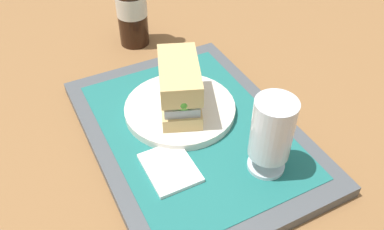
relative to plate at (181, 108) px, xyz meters
name	(u,v)px	position (x,y,z in m)	size (l,w,h in m)	color
ground_plane	(192,137)	(0.05, 0.00, -0.03)	(3.00, 3.00, 0.00)	olive
tray	(192,133)	(0.05, 0.00, -0.02)	(0.44, 0.32, 0.02)	#4C5156
placemat	(192,128)	(0.05, 0.00, -0.01)	(0.38, 0.27, 0.00)	#1E6B66
plate	(181,108)	(0.00, 0.00, 0.00)	(0.19, 0.19, 0.01)	silver
sandwich	(181,86)	(0.00, 0.00, 0.05)	(0.14, 0.11, 0.08)	tan
beer_glass	(272,132)	(0.17, 0.06, 0.06)	(0.06, 0.06, 0.12)	silver
napkin_folded	(170,168)	(0.11, -0.07, 0.00)	(0.09, 0.07, 0.01)	white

